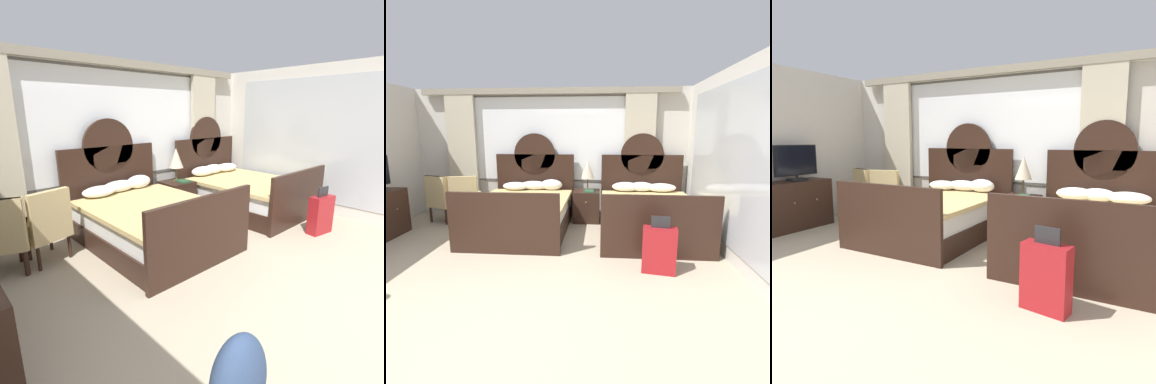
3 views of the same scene
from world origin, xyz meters
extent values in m
plane|color=tan|center=(0.00, 0.00, 0.00)|extent=(24.00, 24.00, 0.00)
cube|color=beige|center=(0.00, 4.08, 1.35)|extent=(5.83, 0.07, 2.70)
cube|color=#5B5954|center=(0.00, 4.04, 1.65)|extent=(3.50, 0.02, 1.81)
cube|color=white|center=(0.00, 4.03, 1.65)|extent=(3.42, 0.02, 1.73)
cube|color=#C1B79E|center=(1.90, 3.95, 1.30)|extent=(0.62, 0.08, 2.60)
cube|color=gray|center=(0.00, 3.95, 2.62)|extent=(5.36, 0.10, 0.12)
cube|color=beige|center=(2.95, 1.72, 1.35)|extent=(0.07, 4.65, 2.70)
cube|color=#B2B7BC|center=(2.91, 2.02, 1.35)|extent=(0.01, 3.25, 2.27)
cube|color=black|center=(-0.30, 2.83, 0.15)|extent=(1.59, 2.12, 0.30)
cube|color=white|center=(-0.30, 2.83, 0.42)|extent=(1.53, 2.02, 0.25)
cube|color=tan|center=(-0.30, 2.75, 0.58)|extent=(1.63, 1.92, 0.06)
cube|color=black|center=(-0.30, 3.92, 0.67)|extent=(1.67, 0.06, 1.33)
cylinder|color=black|center=(-0.30, 3.92, 1.33)|extent=(0.87, 0.06, 0.87)
cube|color=black|center=(-0.30, 1.73, 0.47)|extent=(1.67, 0.06, 0.93)
ellipsoid|color=white|center=(-0.66, 3.63, 0.69)|extent=(0.54, 0.33, 0.16)
ellipsoid|color=white|center=(-0.28, 3.69, 0.70)|extent=(0.59, 0.26, 0.18)
ellipsoid|color=white|center=(0.09, 3.68, 0.72)|extent=(0.44, 0.25, 0.22)
cube|color=black|center=(1.95, 2.83, 0.15)|extent=(1.59, 2.12, 0.30)
cube|color=white|center=(1.95, 2.83, 0.42)|extent=(1.53, 2.02, 0.25)
cube|color=tan|center=(1.95, 2.75, 0.58)|extent=(1.63, 1.92, 0.06)
cube|color=black|center=(1.95, 3.92, 0.67)|extent=(1.67, 0.06, 1.33)
cylinder|color=black|center=(1.95, 3.92, 1.33)|extent=(0.87, 0.06, 0.87)
cube|color=black|center=(1.95, 1.73, 0.47)|extent=(1.67, 0.06, 0.93)
ellipsoid|color=white|center=(1.62, 3.66, 0.70)|extent=(0.55, 0.33, 0.19)
ellipsoid|color=white|center=(1.93, 3.67, 0.70)|extent=(0.50, 0.28, 0.19)
ellipsoid|color=white|center=(2.32, 3.65, 0.69)|extent=(0.58, 0.34, 0.17)
cube|color=black|center=(0.83, 3.55, 0.31)|extent=(0.52, 0.52, 0.63)
sphere|color=tan|center=(0.83, 3.28, 0.45)|extent=(0.02, 0.02, 0.02)
cylinder|color=brown|center=(0.84, 3.59, 0.64)|extent=(0.14, 0.14, 0.02)
cylinder|color=brown|center=(0.84, 3.59, 0.76)|extent=(0.03, 0.03, 0.23)
cone|color=beige|center=(0.84, 3.59, 1.06)|extent=(0.27, 0.27, 0.36)
cube|color=#285133|center=(0.89, 3.45, 0.64)|extent=(0.18, 0.26, 0.03)
sphere|color=tan|center=(-2.38, 1.52, 0.48)|extent=(0.03, 0.03, 0.03)
cube|color=tan|center=(-1.61, 3.33, 0.37)|extent=(0.63, 0.63, 0.10)
cube|color=tan|center=(-1.55, 3.12, 0.69)|extent=(0.53, 0.20, 0.54)
cube|color=tan|center=(-1.38, 3.39, 0.50)|extent=(0.17, 0.47, 0.16)
cube|color=tan|center=(-1.83, 3.28, 0.50)|extent=(0.17, 0.47, 0.16)
cylinder|color=black|center=(-1.45, 3.59, 0.16)|extent=(0.04, 0.04, 0.32)
cylinder|color=black|center=(-1.86, 3.49, 0.16)|extent=(0.04, 0.04, 0.32)
cylinder|color=black|center=(-1.35, 3.18, 0.16)|extent=(0.04, 0.04, 0.32)
cylinder|color=black|center=(-1.76, 3.08, 0.16)|extent=(0.04, 0.04, 0.32)
cube|color=tan|center=(-2.03, 3.33, 0.37)|extent=(0.65, 0.65, 0.10)
cube|color=tan|center=(-1.81, 3.27, 0.50)|extent=(0.19, 0.47, 0.16)
cylinder|color=black|center=(-1.77, 3.48, 0.16)|extent=(0.04, 0.04, 0.32)
cylinder|color=black|center=(-1.89, 3.07, 0.16)|extent=(0.04, 0.04, 0.32)
cube|color=tan|center=(-2.03, 3.33, 0.37)|extent=(0.67, 0.67, 0.10)
cube|color=tan|center=(-1.82, 3.25, 0.50)|extent=(0.22, 0.46, 0.16)
cylinder|color=black|center=(-1.76, 3.46, 0.16)|extent=(0.04, 0.04, 0.32)
cylinder|color=black|center=(-1.91, 3.06, 0.16)|extent=(0.04, 0.04, 0.32)
ellipsoid|color=#33476B|center=(-1.76, 0.08, 0.68)|extent=(0.32, 0.21, 0.48)
cube|color=maroon|center=(1.87, 1.30, 0.30)|extent=(0.45, 0.25, 0.60)
cube|color=#232326|center=(1.87, 1.30, 0.68)|extent=(0.23, 0.06, 0.15)
cylinder|color=black|center=(1.71, 1.33, 0.03)|extent=(0.05, 0.03, 0.05)
cylinder|color=black|center=(2.04, 1.28, 0.03)|extent=(0.05, 0.03, 0.05)
camera|label=1|loc=(-2.67, -0.58, 1.87)|focal=28.19mm
camera|label=2|loc=(1.13, -2.37, 1.78)|focal=27.95mm
camera|label=3|loc=(2.67, -1.58, 1.48)|focal=32.95mm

